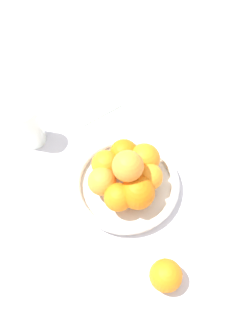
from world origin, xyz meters
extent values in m
plane|color=silver|center=(0.00, 0.00, 0.00)|extent=(4.00, 4.00, 0.00)
cylinder|color=silver|center=(0.00, 0.00, 0.01)|extent=(0.25, 0.25, 0.01)
torus|color=silver|center=(0.00, 0.00, 0.02)|extent=(0.26, 0.26, 0.02)
sphere|color=orange|center=(0.05, 0.03, 0.07)|extent=(0.07, 0.07, 0.07)
sphere|color=orange|center=(0.02, 0.05, 0.07)|extent=(0.08, 0.08, 0.08)
sphere|color=orange|center=(-0.03, 0.04, 0.07)|extent=(0.07, 0.07, 0.07)
sphere|color=orange|center=(-0.06, 0.01, 0.07)|extent=(0.08, 0.08, 0.08)
sphere|color=orange|center=(-0.04, -0.04, 0.07)|extent=(0.07, 0.07, 0.07)
sphere|color=orange|center=(0.01, -0.05, 0.07)|extent=(0.07, 0.07, 0.07)
sphere|color=orange|center=(0.05, -0.03, 0.07)|extent=(0.07, 0.07, 0.07)
sphere|color=orange|center=(0.01, 0.01, 0.13)|extent=(0.07, 0.07, 0.07)
sphere|color=orange|center=(0.11, 0.21, 0.04)|extent=(0.07, 0.07, 0.07)
cylinder|color=silver|center=(0.06, -0.28, 0.06)|extent=(0.07, 0.07, 0.13)
cube|color=silver|center=(-0.13, -0.26, 0.00)|extent=(0.15, 0.15, 0.01)
camera|label=1|loc=(0.26, 0.24, 0.74)|focal=35.00mm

